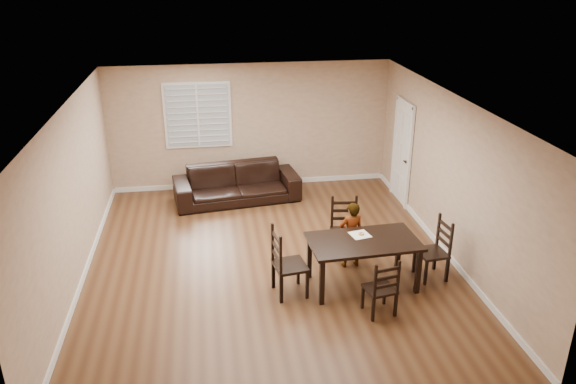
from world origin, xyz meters
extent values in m
plane|color=brown|center=(0.00, 0.00, 0.00)|extent=(7.00, 7.00, 0.00)
cube|color=tan|center=(0.00, 3.50, 1.35)|extent=(6.00, 0.04, 2.70)
cube|color=tan|center=(0.00, -3.50, 1.35)|extent=(6.00, 0.04, 2.70)
cube|color=tan|center=(-3.00, 0.00, 1.35)|extent=(0.04, 7.00, 2.70)
cube|color=tan|center=(3.00, 0.00, 1.35)|extent=(0.04, 7.00, 2.70)
cube|color=white|center=(0.00, 0.00, 2.70)|extent=(6.00, 7.00, 0.04)
cube|color=white|center=(-1.10, 3.45, 1.65)|extent=(1.40, 0.08, 1.40)
cube|color=white|center=(2.97, 2.20, 1.02)|extent=(0.06, 0.94, 2.05)
cylinder|color=#332114|center=(2.94, 1.90, 0.95)|extent=(0.06, 0.06, 0.02)
cube|color=white|center=(0.00, 3.48, 0.05)|extent=(6.00, 0.03, 0.10)
cube|color=white|center=(-2.98, 0.00, 0.05)|extent=(0.03, 7.00, 0.10)
cube|color=white|center=(2.98, 0.00, 0.05)|extent=(0.03, 7.00, 0.10)
cube|color=black|center=(1.31, -0.91, 0.75)|extent=(1.70, 1.02, 0.05)
cube|color=black|center=(0.59, -1.33, 0.36)|extent=(0.07, 0.07, 0.73)
cube|color=black|center=(2.08, -1.25, 0.36)|extent=(0.07, 0.07, 0.73)
cube|color=black|center=(0.55, -0.57, 0.36)|extent=(0.07, 0.07, 0.73)
cube|color=black|center=(2.03, -0.48, 0.36)|extent=(0.07, 0.07, 0.73)
cube|color=black|center=(1.26, 0.02, 0.44)|extent=(0.51, 0.48, 0.04)
cube|color=black|center=(1.28, 0.21, 0.51)|extent=(0.46, 0.10, 1.03)
cube|color=black|center=(1.04, -0.14, 0.21)|extent=(0.05, 0.05, 0.42)
cube|color=black|center=(1.43, -0.19, 0.21)|extent=(0.05, 0.05, 0.42)
cube|color=black|center=(1.08, 0.23, 0.21)|extent=(0.05, 0.05, 0.42)
cube|color=black|center=(1.48, 0.18, 0.21)|extent=(0.05, 0.05, 0.42)
cube|color=black|center=(1.35, -1.66, 0.39)|extent=(0.47, 0.45, 0.04)
cube|color=black|center=(1.38, -1.83, 0.45)|extent=(0.40, 0.11, 0.90)
cube|color=black|center=(1.50, -1.47, 0.18)|extent=(0.04, 0.04, 0.37)
cube|color=black|center=(1.15, -1.53, 0.18)|extent=(0.04, 0.04, 0.37)
cube|color=black|center=(1.56, -1.78, 0.18)|extent=(0.04, 0.04, 0.37)
cube|color=black|center=(1.21, -1.85, 0.18)|extent=(0.04, 0.04, 0.37)
cube|color=black|center=(0.18, -0.97, 0.47)|extent=(0.53, 0.56, 0.04)
cube|color=black|center=(-0.03, -1.00, 0.55)|extent=(0.12, 0.49, 1.10)
cube|color=black|center=(0.41, -1.15, 0.22)|extent=(0.05, 0.05, 0.45)
cube|color=black|center=(0.34, -0.73, 0.22)|extent=(0.05, 0.05, 0.45)
cube|color=black|center=(0.02, -1.21, 0.22)|extent=(0.05, 0.05, 0.45)
cube|color=black|center=(-0.05, -0.79, 0.22)|extent=(0.05, 0.05, 0.45)
cube|color=black|center=(2.44, -0.84, 0.43)|extent=(0.47, 0.50, 0.04)
cube|color=black|center=(2.63, -0.82, 0.50)|extent=(0.09, 0.45, 1.00)
cube|color=black|center=(2.24, -0.67, 0.21)|extent=(0.04, 0.04, 0.41)
cube|color=black|center=(2.28, -1.06, 0.21)|extent=(0.04, 0.04, 0.41)
cube|color=black|center=(2.60, -0.63, 0.21)|extent=(0.04, 0.04, 0.41)
cube|color=black|center=(2.64, -1.02, 0.21)|extent=(0.04, 0.04, 0.41)
imported|color=gray|center=(1.28, -0.31, 0.57)|extent=(0.45, 0.33, 1.13)
cube|color=silver|center=(1.30, -0.72, 0.77)|extent=(0.34, 0.34, 0.00)
torus|color=#BF8B44|center=(1.32, -0.72, 0.79)|extent=(0.09, 0.09, 0.03)
torus|color=silver|center=(1.32, -0.72, 0.80)|extent=(0.08, 0.08, 0.02)
imported|color=black|center=(-0.38, 2.68, 0.37)|extent=(2.66, 1.33, 0.74)
camera|label=1|loc=(-0.93, -8.15, 4.69)|focal=35.00mm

